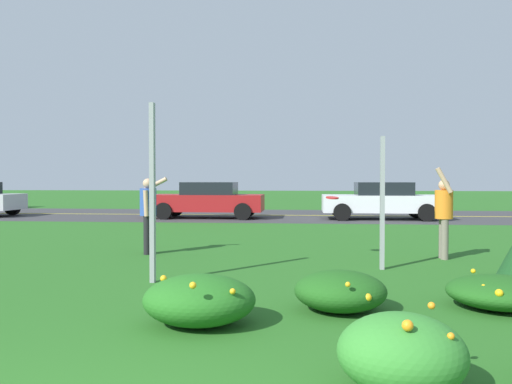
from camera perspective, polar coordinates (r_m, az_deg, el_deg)
ground_plane at (r=12.15m, az=-1.61°, el=-5.91°), size 120.00×120.00×0.00m
highway_strip at (r=21.93m, az=1.54°, el=-2.64°), size 120.00×8.10×0.01m
highway_center_stripe at (r=21.93m, az=1.54°, el=-2.63°), size 120.00×0.16×0.00m
daylily_clump_front_left at (r=6.12m, az=9.52°, el=-10.97°), size 1.08×1.06×0.47m
daylily_clump_front_center at (r=3.97m, az=16.14°, el=-17.11°), size 0.93×0.87×0.61m
daylily_clump_mid_center at (r=6.83m, az=25.90°, el=-10.15°), size 1.25×1.17×0.40m
daylily_clump_mid_left at (r=5.50m, az=-6.43°, el=-12.04°), size 1.20×1.12×0.57m
sign_post_near_path at (r=7.70m, az=-11.65°, el=-0.10°), size 0.07×0.10×2.69m
sign_post_by_roadside at (r=8.91m, az=14.11°, el=-1.21°), size 0.07×0.10×2.29m
person_thrower_blue_shirt at (r=10.69m, az=-12.10°, el=-1.87°), size 0.53×0.49×1.61m
person_catcher_orange_shirt at (r=10.46m, az=20.48°, el=-2.06°), size 0.39×0.49×1.79m
frisbee_red at (r=10.08m, az=8.64°, el=-0.65°), size 0.26×0.26×0.07m
car_white_center_left at (r=20.25m, az=13.98°, el=-0.93°), size 4.50×2.00×1.45m
car_red_center_right at (r=20.39m, az=-5.48°, el=-0.88°), size 4.50×2.00×1.45m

